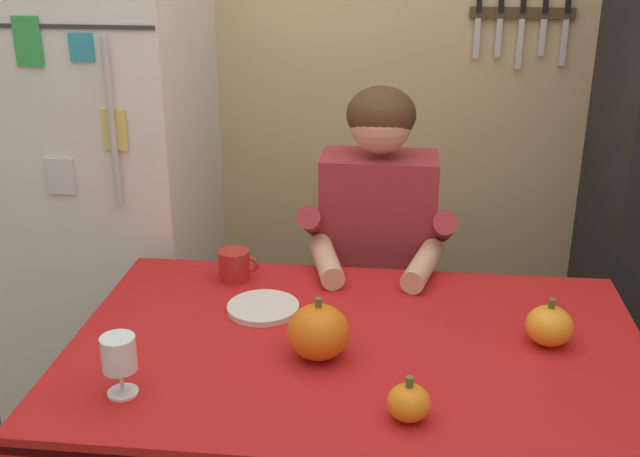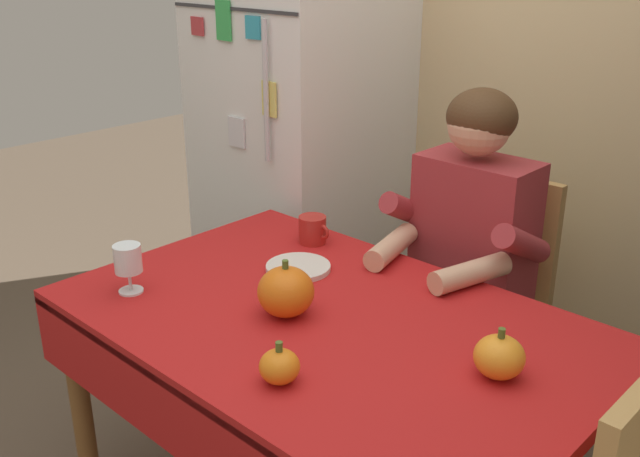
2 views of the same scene
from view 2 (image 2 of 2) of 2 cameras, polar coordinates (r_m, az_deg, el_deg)
The scene contains 11 objects.
back_wall_assembly at distance 2.71m, azimuth 20.35°, elevation 13.14°, with size 3.70×0.13×2.60m.
refrigerator at distance 3.02m, azimuth -1.52°, elevation 7.43°, with size 0.68×0.71×1.80m.
dining_table at distance 1.90m, azimuth 0.19°, elevation -9.41°, with size 1.40×0.90×0.74m.
chair_behind_person at distance 2.53m, azimuth 13.00°, elevation -5.45°, with size 0.40×0.40×0.93m.
seated_person at distance 2.28m, azimuth 11.02°, elevation -2.00°, with size 0.47×0.55×1.25m.
coffee_mug at distance 2.31m, azimuth -0.57°, elevation -0.09°, with size 0.12×0.09×0.09m.
wine_glass at distance 2.03m, azimuth -14.91°, elevation -2.46°, with size 0.08×0.08×0.14m.
pumpkin_large at distance 1.60m, azimuth -3.21°, elevation -10.79°, with size 0.09×0.09×0.10m.
pumpkin_medium at distance 1.66m, azimuth 13.95°, elevation -9.79°, with size 0.11×0.11×0.12m.
pumpkin_small at distance 1.86m, azimuth -2.71°, elevation -4.99°, with size 0.15×0.15×0.15m.
serving_tray at distance 2.13m, azimuth -1.73°, elevation -3.09°, with size 0.19×0.19×0.02m, color silver.
Camera 2 is at (1.11, -1.11, 1.63)m, focal length 40.58 mm.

